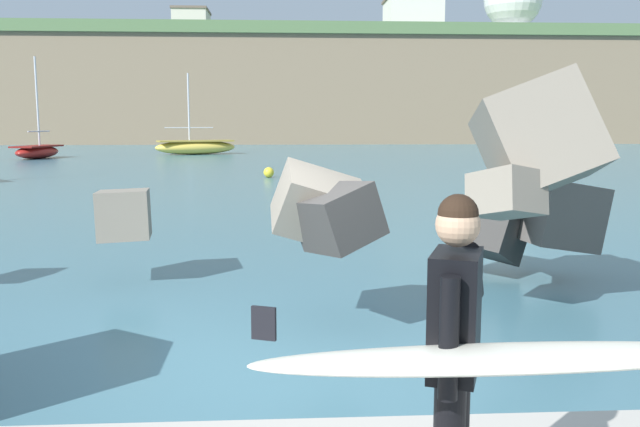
# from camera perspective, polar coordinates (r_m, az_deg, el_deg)

# --- Properties ---
(ground_plane) EXTENTS (400.00, 400.00, 0.00)m
(ground_plane) POSITION_cam_1_polar(r_m,az_deg,el_deg) (6.71, -3.47, -12.55)
(ground_plane) COLOR #42707F
(breakwater_jetty) EXTENTS (32.13, 6.71, 3.01)m
(breakwater_jetty) POSITION_cam_1_polar(r_m,az_deg,el_deg) (8.02, -14.63, -1.58)
(breakwater_jetty) COLOR gray
(breakwater_jetty) RESTS_ON ground
(surfer_with_board) EXTENTS (2.08, 1.47, 1.78)m
(surfer_with_board) POSITION_cam_1_polar(r_m,az_deg,el_deg) (3.19, 11.88, -11.84)
(surfer_with_board) COLOR black
(surfer_with_board) RESTS_ON walkway_path
(boat_near_left) EXTENTS (2.49, 4.27, 6.39)m
(boat_near_left) POSITION_cam_1_polar(r_m,az_deg,el_deg) (45.86, -23.15, 4.98)
(boat_near_left) COLOR maroon
(boat_near_left) RESTS_ON ground
(boat_near_centre) EXTENTS (5.98, 3.61, 5.70)m
(boat_near_centre) POSITION_cam_1_polar(r_m,az_deg,el_deg) (48.25, -10.66, 5.67)
(boat_near_centre) COLOR #EAC64C
(boat_near_centre) RESTS_ON ground
(boat_mid_left) EXTENTS (4.63, 5.84, 6.30)m
(boat_mid_left) POSITION_cam_1_polar(r_m,az_deg,el_deg) (52.06, 20.94, 5.36)
(boat_mid_left) COLOR navy
(boat_mid_left) RESTS_ON ground
(mooring_buoy_middle) EXTENTS (0.44, 0.44, 0.44)m
(mooring_buoy_middle) POSITION_cam_1_polar(r_m,az_deg,el_deg) (27.98, -4.43, 3.55)
(mooring_buoy_middle) COLOR yellow
(mooring_buoy_middle) RESTS_ON ground
(headland_bluff) EXTENTS (102.01, 38.66, 12.25)m
(headland_bluff) POSITION_cam_1_polar(r_m,az_deg,el_deg) (87.14, 1.25, 10.43)
(headland_bluff) COLOR #847056
(headland_bluff) RESTS_ON ground
(radar_dome) EXTENTS (7.88, 7.88, 10.62)m
(radar_dome) POSITION_cam_1_polar(r_m,az_deg,el_deg) (98.79, 16.26, 16.72)
(radar_dome) COLOR silver
(radar_dome) RESTS_ON headland_bluff
(station_building_west) EXTENTS (4.79, 6.70, 5.25)m
(station_building_west) POSITION_cam_1_polar(r_m,az_deg,el_deg) (95.94, -10.97, 15.31)
(station_building_west) COLOR beige
(station_building_west) RESTS_ON headland_bluff
(station_building_central) EXTENTS (6.33, 6.71, 4.26)m
(station_building_central) POSITION_cam_1_polar(r_m,az_deg,el_deg) (80.64, 7.97, 16.45)
(station_building_central) COLOR silver
(station_building_central) RESTS_ON headland_bluff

